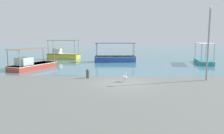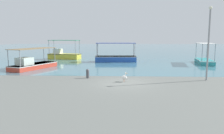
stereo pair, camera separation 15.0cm
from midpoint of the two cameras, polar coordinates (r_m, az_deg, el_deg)
ground at (r=17.20m, az=3.30°, el=-4.22°), size 120.00×120.00×0.00m
harbor_water at (r=64.91m, az=2.71°, el=4.73°), size 110.00×90.00×0.00m
fishing_boat_far_left at (r=36.67m, az=-12.37°, el=3.14°), size 5.45×2.95×3.06m
fishing_boat_far_right at (r=31.95m, az=1.12°, el=2.44°), size 6.01×2.26×2.71m
fishing_boat_near_right at (r=26.20m, az=-19.98°, el=0.73°), size 4.05×6.21×2.31m
fishing_boat_near_left at (r=31.99m, az=23.09°, el=1.71°), size 2.66×5.53×2.75m
pelican at (r=17.64m, az=3.49°, el=-2.67°), size 0.60×0.69×0.80m
lamp_post at (r=19.61m, az=24.15°, el=6.56°), size 0.28×0.28×6.04m
mooring_bollard at (r=19.28m, az=-6.17°, el=-1.61°), size 0.28×0.28×0.82m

